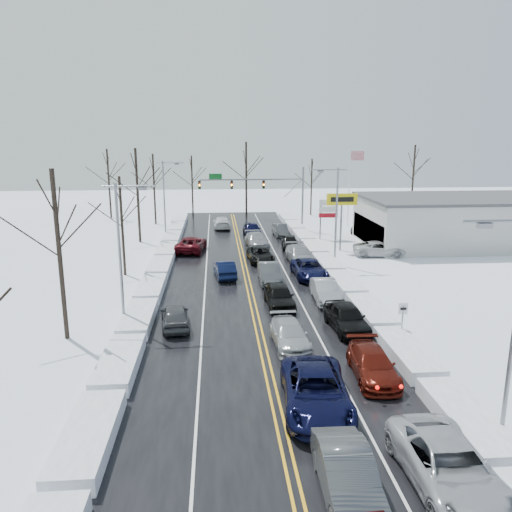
{
  "coord_description": "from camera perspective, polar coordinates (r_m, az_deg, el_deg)",
  "views": [
    {
      "loc": [
        -2.51,
        -34.59,
        11.69
      ],
      "look_at": [
        0.58,
        3.66,
        2.5
      ],
      "focal_mm": 35.0,
      "sensor_mm": 36.0,
      "label": 1
    }
  ],
  "objects": [
    {
      "name": "tree_left_e",
      "position": [
        69.27,
        -11.63,
        9.01
      ],
      "size": [
        3.8,
        3.8,
        9.5
      ],
      "color": "#2D231C",
      "rests_on": "ground"
    },
    {
      "name": "streetlight_nw",
      "position": [
        59.22,
        -10.28,
        7.07
      ],
      "size": [
        3.2,
        0.25,
        9.0
      ],
      "color": "slate",
      "rests_on": "ground"
    },
    {
      "name": "queued_car_10",
      "position": [
        19.91,
        20.99,
        -23.49
      ],
      "size": [
        2.81,
        5.93,
        1.64
      ],
      "primitive_type": "imported",
      "rotation": [
        0.0,
        0.0,
        0.02
      ],
      "color": "#AAADB3",
      "rests_on": "ground"
    },
    {
      "name": "queued_car_16",
      "position": [
        53.6,
        3.89,
        0.84
      ],
      "size": [
        2.08,
        4.39,
        1.45
      ],
      "primitive_type": "imported",
      "rotation": [
        0.0,
        0.0,
        -0.09
      ],
      "color": "black",
      "rests_on": "ground"
    },
    {
      "name": "oncoming_car_3",
      "position": [
        32.21,
        -9.18,
        -7.99
      ],
      "size": [
        2.19,
        4.4,
        1.44
      ],
      "primitive_type": "imported",
      "rotation": [
        0.0,
        0.0,
        3.26
      ],
      "color": "#3F4144",
      "rests_on": "ground"
    },
    {
      "name": "road_surface",
      "position": [
        38.49,
        -0.66,
        -4.21
      ],
      "size": [
        14.0,
        84.0,
        0.01
      ],
      "primitive_type": "cube",
      "color": "black",
      "rests_on": "ground"
    },
    {
      "name": "parked_car_0",
      "position": [
        51.79,
        13.91,
        0.02
      ],
      "size": [
        5.51,
        3.04,
        1.46
      ],
      "primitive_type": "imported",
      "rotation": [
        0.0,
        0.0,
        1.45
      ],
      "color": "silver",
      "rests_on": "ground"
    },
    {
      "name": "queued_car_7",
      "position": [
        54.33,
        0.06,
        1.04
      ],
      "size": [
        2.62,
        5.39,
        1.51
      ],
      "primitive_type": "imported",
      "rotation": [
        0.0,
        0.0,
        0.1
      ],
      "color": "gray",
      "rests_on": "ground"
    },
    {
      "name": "queued_car_17",
      "position": [
        60.38,
        2.81,
        2.29
      ],
      "size": [
        1.77,
        4.42,
        1.43
      ],
      "primitive_type": "imported",
      "rotation": [
        0.0,
        0.0,
        0.06
      ],
      "color": "#3B3D40",
      "rests_on": "ground"
    },
    {
      "name": "tree_far_a",
      "position": [
        76.32,
        -16.55,
        9.39
      ],
      "size": [
        4.0,
        4.0,
        10.0
      ],
      "color": "#2D231C",
      "rests_on": "ground"
    },
    {
      "name": "streetlight_se",
      "position": [
        20.8,
        27.14,
        -5.94
      ],
      "size": [
        3.2,
        0.25,
        9.0
      ],
      "color": "slate",
      "rests_on": "ground"
    },
    {
      "name": "queued_car_1",
      "position": [
        18.7,
        10.32,
        -25.47
      ],
      "size": [
        1.77,
        4.87,
        1.6
      ],
      "primitive_type": "imported",
      "rotation": [
        0.0,
        0.0,
        -0.02
      ],
      "color": "#46494B",
      "rests_on": "ground"
    },
    {
      "name": "queued_car_3",
      "position": [
        29.2,
        3.84,
        -10.17
      ],
      "size": [
        2.1,
        4.76,
        1.36
      ],
      "primitive_type": "imported",
      "rotation": [
        0.0,
        0.0,
        0.04
      ],
      "color": "#A5A8AD",
      "rests_on": "ground"
    },
    {
      "name": "tree_far_e",
      "position": [
        81.63,
        17.6,
        9.79
      ],
      "size": [
        4.2,
        4.2,
        10.5
      ],
      "color": "#2D231C",
      "rests_on": "ground"
    },
    {
      "name": "streetlight_ne",
      "position": [
        46.32,
        8.96,
        5.39
      ],
      "size": [
        3.2,
        0.25,
        9.0
      ],
      "color": "slate",
      "rests_on": "ground"
    },
    {
      "name": "tree_left_b",
      "position": [
        30.33,
        -21.84,
        3.58
      ],
      "size": [
        4.0,
        4.0,
        10.0
      ],
      "color": "#2D231C",
      "rests_on": "ground"
    },
    {
      "name": "used_vehicles_sign",
      "position": [
        58.66,
        8.28,
        5.12
      ],
      "size": [
        2.2,
        0.22,
        4.65
      ],
      "color": "slate",
      "rests_on": "ground"
    },
    {
      "name": "tree_far_c",
      "position": [
        73.83,
        -1.13,
        10.36
      ],
      "size": [
        4.4,
        4.4,
        11.0
      ],
      "color": "#2D231C",
      "rests_on": "ground"
    },
    {
      "name": "tree_far_d",
      "position": [
        76.69,
        6.38,
        9.09
      ],
      "size": [
        3.4,
        3.4,
        8.5
      ],
      "color": "#2D231C",
      "rests_on": "ground"
    },
    {
      "name": "queued_car_15",
      "position": [
        47.77,
        5.02,
        -0.75
      ],
      "size": [
        2.58,
        5.59,
        1.58
      ],
      "primitive_type": "imported",
      "rotation": [
        0.0,
        0.0,
        0.07
      ],
      "color": "gray",
      "rests_on": "ground"
    },
    {
      "name": "snow_bank_right",
      "position": [
        39.72,
        10.37,
        -3.88
      ],
      "size": [
        1.88,
        72.0,
        0.76
      ],
      "primitive_type": "cube",
      "color": "white",
      "rests_on": "ground"
    },
    {
      "name": "oncoming_car_1",
      "position": [
        52.65,
        -7.39,
        0.53
      ],
      "size": [
        3.4,
        6.02,
        1.59
      ],
      "primitive_type": "imported",
      "rotation": [
        0.0,
        0.0,
        3.0
      ],
      "color": "#4F0A12",
      "rests_on": "ground"
    },
    {
      "name": "queued_car_11",
      "position": [
        26.25,
        13.11,
        -13.35
      ],
      "size": [
        2.18,
        4.9,
        1.4
      ],
      "primitive_type": "imported",
      "rotation": [
        0.0,
        0.0,
        -0.05
      ],
      "color": "#51130A",
      "rests_on": "ground"
    },
    {
      "name": "flagpole",
      "position": [
        67.21,
        10.77,
        8.31
      ],
      "size": [
        1.87,
        1.2,
        10.0
      ],
      "color": "silver",
      "rests_on": "ground"
    },
    {
      "name": "queued_car_2",
      "position": [
        23.17,
        6.81,
        -16.94
      ],
      "size": [
        3.3,
        6.37,
        1.72
      ],
      "primitive_type": "imported",
      "rotation": [
        0.0,
        0.0,
        -0.07
      ],
      "color": "black",
      "rests_on": "ground"
    },
    {
      "name": "queued_car_14",
      "position": [
        42.85,
        6.06,
        -2.44
      ],
      "size": [
        2.65,
        5.49,
        1.5
      ],
      "primitive_type": "imported",
      "rotation": [
        0.0,
        0.0,
        0.03
      ],
      "color": "black",
      "rests_on": "ground"
    },
    {
      "name": "parked_car_2",
      "position": [
        61.25,
        12.09,
        2.16
      ],
      "size": [
        2.11,
        4.82,
        1.61
      ],
      "primitive_type": "imported",
      "rotation": [
        0.0,
        0.0,
        3.18
      ],
      "color": "black",
      "rests_on": "ground"
    },
    {
      "name": "tree_left_c",
      "position": [
        43.71,
        -15.18,
        5.44
      ],
      "size": [
        3.4,
        3.4,
        8.5
      ],
      "color": "#2D231C",
      "rests_on": "ground"
    },
    {
      "name": "streetlight_sw",
      "position": [
        31.78,
        -15.02,
        1.42
      ],
      "size": [
        3.2,
        0.25,
        9.0
      ],
      "color": "slate",
      "rests_on": "ground"
    },
    {
      "name": "tree_far_b",
      "position": [
        75.86,
        -7.34,
        9.28
      ],
      "size": [
        3.6,
        3.6,
        9.0
      ],
      "color": "#2D231C",
      "rests_on": "ground"
    },
    {
      "name": "queued_car_8",
      "position": [
        60.29,
        -0.44,
        2.29
      ],
      "size": [
        2.27,
        4.94,
        1.64
      ],
      "primitive_type": "imported",
      "rotation": [
        0.0,
        0.0,
        0.07
      ],
      "color": "black",
      "rests_on": "ground"
    },
    {
      "name": "tree_left_d",
      "position": [
        57.42,
        -13.47,
        8.75
      ],
      "size": [
        4.2,
        4.2,
        10.5
      ],
      "color": "#2D231C",
      "rests_on": "ground"
    },
    {
      "name": "queued_car_4",
      "position": [
        35.46,
        2.66,
        -5.79
      ],
      "size": [
        2.0,
        4.72,
        1.59
      ],
      "primitive_type": "imported",
      "rotation": [
        0.0,
        0.0,
        0.03
      ],
      "color": "black",
      "rests_on": "ground"
    },
    {
      "name": "queued_car_6",
      "position": [
        47.97,
        0.51,
        -0.64
      ],
      "size": [
        2.57,
        5.05,
        1.37
      ],
      "primitive_type": "imported",
      "rotation": [
        0.0,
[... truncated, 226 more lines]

